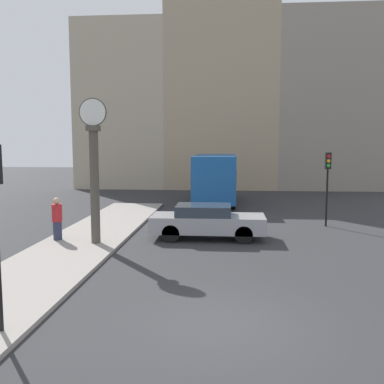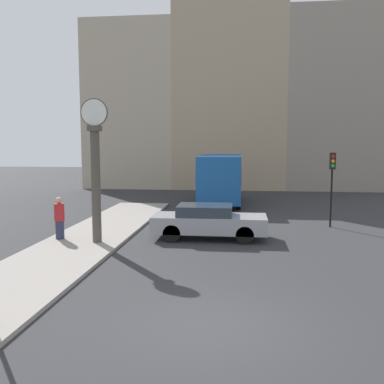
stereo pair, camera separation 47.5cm
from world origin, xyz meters
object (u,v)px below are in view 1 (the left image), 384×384
object	(u,v)px
bus_distant	(215,176)
pedestrian_red_top	(57,219)
street_clock	(94,173)
sedan_car	(207,221)
traffic_light_far	(328,173)

from	to	relation	value
bus_distant	pedestrian_red_top	xyz separation A→B (m)	(-5.78, -11.46, -0.83)
street_clock	sedan_car	bearing A→B (deg)	20.76
bus_distant	street_clock	world-z (taller)	street_clock
pedestrian_red_top	street_clock	bearing A→B (deg)	-12.82
sedan_car	traffic_light_far	distance (m)	6.44
traffic_light_far	street_clock	xyz separation A→B (m)	(-9.51, -4.61, 0.30)
street_clock	pedestrian_red_top	distance (m)	2.48
sedan_car	traffic_light_far	xyz separation A→B (m)	(5.40, 3.06, 1.75)
traffic_light_far	sedan_car	bearing A→B (deg)	-150.49
sedan_car	traffic_light_far	world-z (taller)	traffic_light_far
sedan_car	traffic_light_far	size ratio (longest dim) A/B	1.33
sedan_car	street_clock	world-z (taller)	street_clock
sedan_car	street_clock	xyz separation A→B (m)	(-4.11, -1.56, 2.04)
traffic_light_far	pedestrian_red_top	world-z (taller)	traffic_light_far
bus_distant	traffic_light_far	bearing A→B (deg)	-53.39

